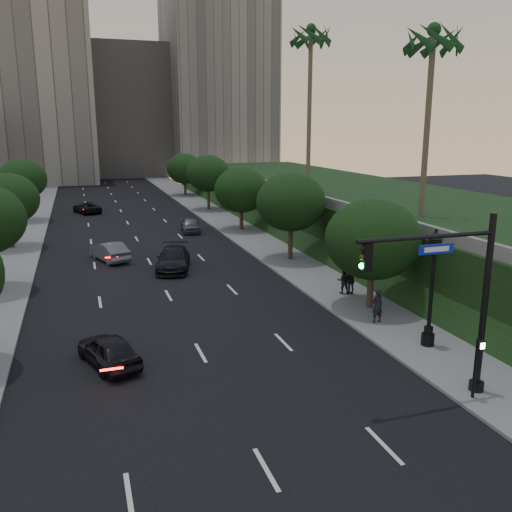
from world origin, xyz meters
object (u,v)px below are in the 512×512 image
object	(u,v)px
sedan_near_right	(173,259)
pedestrian_a	(377,306)
sedan_near_left	(109,350)
sedan_mid_left	(110,251)
sedan_far_right	(190,225)
sedan_far_left	(87,208)
traffic_signal_mast	(460,305)
pedestrian_b	(343,281)
street_lamp	(431,294)
pedestrian_c	(351,280)

from	to	relation	value
sedan_near_right	pedestrian_a	size ratio (longest dim) A/B	3.07
sedan_near_left	sedan_mid_left	size ratio (longest dim) A/B	0.91
sedan_far_right	pedestrian_a	xyz separation A→B (m)	(4.03, -28.22, 0.30)
sedan_near_left	sedan_far_left	bearing A→B (deg)	-108.83
traffic_signal_mast	pedestrian_a	xyz separation A→B (m)	(1.30, 7.72, -2.64)
sedan_mid_left	sedan_far_right	distance (m)	12.66
sedan_mid_left	pedestrian_a	xyz separation A→B (m)	(12.21, -18.56, 0.29)
traffic_signal_mast	pedestrian_b	world-z (taller)	traffic_signal_mast
traffic_signal_mast	street_lamp	bearing A→B (deg)	65.41
sedan_mid_left	pedestrian_a	bearing A→B (deg)	104.12
traffic_signal_mast	street_lamp	distance (m)	4.90
sedan_mid_left	pedestrian_c	size ratio (longest dim) A/B	2.57
sedan_near_left	pedestrian_a	distance (m)	13.42
sedan_near_right	sedan_far_right	xyz separation A→B (m)	(4.02, 13.83, -0.06)
traffic_signal_mast	sedan_near_left	world-z (taller)	traffic_signal_mast
sedan_near_right	pedestrian_c	xyz separation A→B (m)	(9.07, -9.63, 0.24)
sedan_near_left	pedestrian_c	world-z (taller)	pedestrian_c
street_lamp	sedan_far_left	xyz separation A→B (m)	(-14.04, 47.13, -1.98)
pedestrian_a	pedestrian_b	world-z (taller)	pedestrian_a
sedan_near_left	pedestrian_b	xyz separation A→B (m)	(14.09, 5.79, 0.25)
street_lamp	pedestrian_b	bearing A→B (deg)	90.05
sedan_mid_left	sedan_far_left	world-z (taller)	sedan_mid_left
sedan_near_right	sedan_far_right	bearing A→B (deg)	87.80
sedan_mid_left	sedan_far_left	bearing A→B (deg)	-106.64
sedan_mid_left	pedestrian_b	distance (m)	18.66
street_lamp	sedan_near_left	xyz separation A→B (m)	(-14.09, 2.67, -1.94)
street_lamp	pedestrian_b	xyz separation A→B (m)	(-0.01, 8.45, -1.69)
sedan_near_left	sedan_mid_left	xyz separation A→B (m)	(1.19, 19.27, 0.04)
traffic_signal_mast	sedan_near_left	distance (m)	14.30
sedan_mid_left	sedan_near_right	size ratio (longest dim) A/B	0.83
pedestrian_c	street_lamp	bearing A→B (deg)	85.65
sedan_far_right	pedestrian_b	bearing A→B (deg)	-71.73
sedan_far_left	pedestrian_a	xyz separation A→B (m)	(13.35, -43.76, 0.37)
street_lamp	sedan_near_right	xyz separation A→B (m)	(-8.74, 17.76, -1.85)
traffic_signal_mast	sedan_far_left	world-z (taller)	traffic_signal_mast
traffic_signal_mast	sedan_near_left	xyz separation A→B (m)	(-12.10, 7.02, -2.98)
sedan_far_left	pedestrian_a	size ratio (longest dim) A/B	2.68
sedan_far_left	pedestrian_c	world-z (taller)	pedestrian_c
traffic_signal_mast	pedestrian_a	size ratio (longest dim) A/B	3.99
street_lamp	sedan_mid_left	size ratio (longest dim) A/B	1.26
sedan_far_left	pedestrian_c	bearing A→B (deg)	91.33
sedan_far_right	sedan_mid_left	bearing A→B (deg)	-123.52
pedestrian_a	pedestrian_b	bearing A→B (deg)	-102.03
pedestrian_a	sedan_near_right	bearing A→B (deg)	-65.12
pedestrian_a	traffic_signal_mast	bearing A→B (deg)	76.14
traffic_signal_mast	pedestrian_b	bearing A→B (deg)	81.20
sedan_near_right	sedan_near_left	bearing A→B (deg)	-95.52
street_lamp	pedestrian_b	world-z (taller)	street_lamp
sedan_near_left	pedestrian_a	world-z (taller)	pedestrian_a
street_lamp	pedestrian_a	distance (m)	3.80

